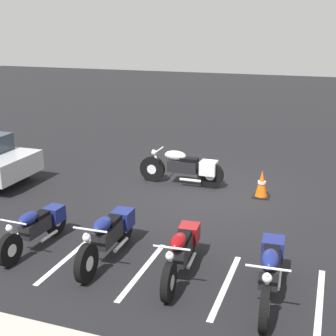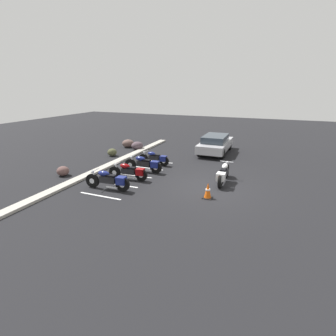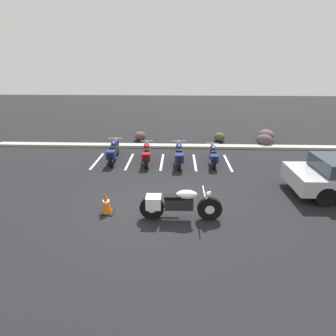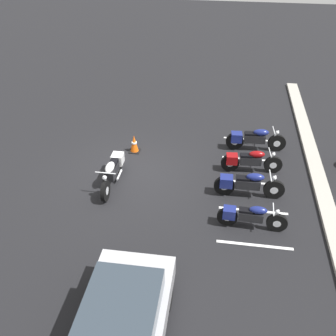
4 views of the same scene
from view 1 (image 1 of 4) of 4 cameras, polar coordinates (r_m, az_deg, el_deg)
The scene contains 12 objects.
ground at distance 12.01m, azimuth 4.51°, elevation -3.00°, with size 60.00×60.00×0.00m, color black.
motorcycle_white_featured at distance 12.42m, azimuth 2.10°, elevation 0.09°, with size 2.32×0.65×0.92m.
parked_bike_0 at distance 7.64m, azimuth 12.35°, elevation -11.87°, with size 0.63×2.25×0.88m.
parked_bike_1 at distance 8.08m, azimuth 1.68°, elevation -9.96°, with size 0.59×2.12×0.83m.
parked_bike_2 at distance 8.67m, azimuth -7.17°, elevation -7.96°, with size 0.63×2.23×0.88m.
parked_bike_3 at distance 9.35m, azimuth -15.64°, elevation -6.86°, with size 0.56×2.00×0.79m.
traffic_cone at distance 11.80m, azimuth 11.35°, elevation -1.98°, with size 0.40×0.40×0.69m.
stall_line_0 at distance 7.87m, azimuth 18.00°, elevation -15.37°, with size 0.10×2.10×0.00m, color white.
stall_line_1 at distance 7.99m, azimuth 7.03°, elevation -14.05°, with size 0.10×2.10×0.00m, color white.
stall_line_2 at distance 8.37m, azimuth -3.14°, elevation -12.37°, with size 0.10×2.10×0.00m, color white.
stall_line_3 at distance 8.99m, azimuth -12.04°, elevation -10.56°, with size 0.10×2.10×0.00m, color white.
stall_line_4 at distance 9.79m, azimuth -19.56°, elevation -8.82°, with size 0.10×2.10×0.00m, color white.
Camera 1 is at (-2.88, 10.91, 4.12)m, focal length 50.00 mm.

